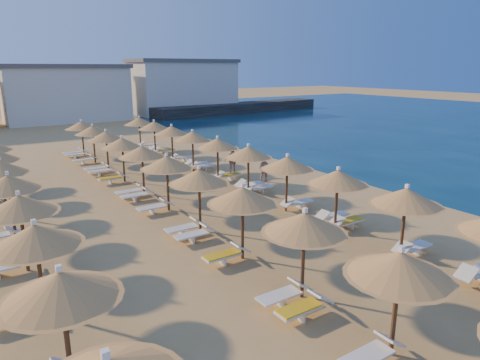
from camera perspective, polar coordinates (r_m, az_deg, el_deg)
ground at (r=18.41m, az=3.03°, el=-7.23°), size 220.00×220.00×0.00m
jetty at (r=68.12m, az=0.12°, el=9.61°), size 30.26×7.40×1.50m
hotel_blocks at (r=61.65m, az=-20.84°, el=10.88°), size 49.64×10.62×8.10m
parasol_row_east at (r=21.98m, az=3.57°, el=2.94°), size 2.59×39.03×2.90m
parasol_row_west at (r=19.54m, az=-7.77°, el=1.33°), size 2.59×39.03×2.90m
parasol_row_inland at (r=17.81m, az=-27.97°, el=-1.63°), size 2.59×25.78×2.90m
loungers at (r=20.17m, az=-5.81°, el=-4.26°), size 14.83×37.00×0.66m
beachgoer_b at (r=26.32m, az=3.31°, el=1.42°), size 1.00×1.01×1.64m
beachgoer_c at (r=28.29m, az=-1.04°, el=2.52°), size 1.12×0.89×1.77m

